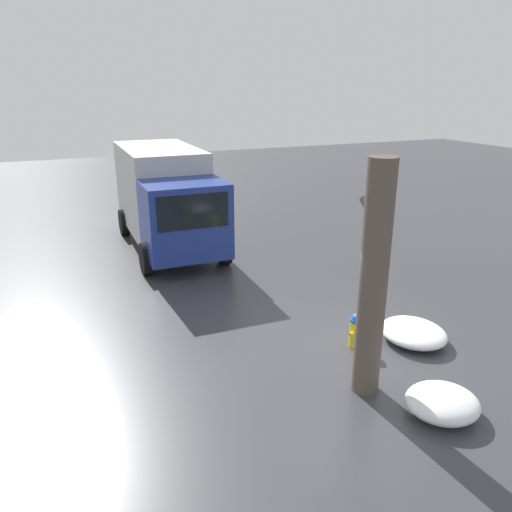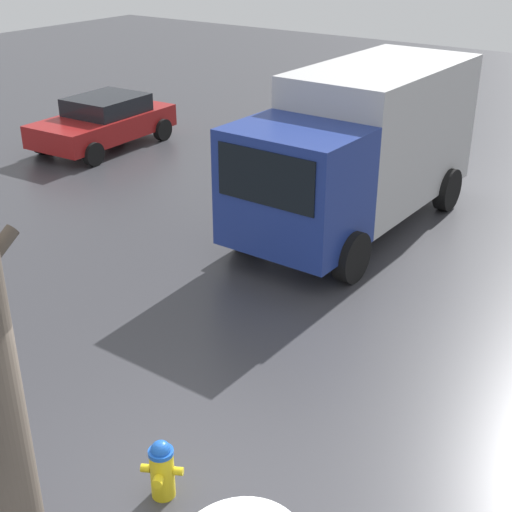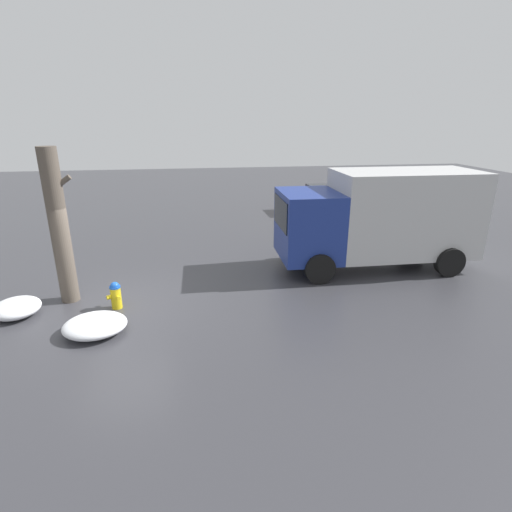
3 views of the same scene
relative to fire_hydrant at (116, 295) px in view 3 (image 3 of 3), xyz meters
The scene contains 7 objects.
ground_plane 0.37m from the fire_hydrant, 28.06° to the left, with size 60.00×60.00×0.00m, color #38383D.
fire_hydrant is the anchor object (origin of this frame).
tree_trunk 2.20m from the fire_hydrant, 152.28° to the left, with size 0.70×0.46×3.99m.
delivery_truck 8.22m from the fire_hydrant, 13.29° to the left, with size 6.22×2.59×3.09m.
parked_car 13.33m from the fire_hydrant, 48.78° to the left, with size 4.04×2.19×1.34m.
snow_pile_by_hydrant 2.37m from the fire_hydrant, behind, with size 1.11×1.18×0.41m.
snow_pile_curbside 1.26m from the fire_hydrant, 102.24° to the right, with size 1.41×1.27×0.37m.
Camera 3 is at (2.10, -9.69, 4.62)m, focal length 28.00 mm.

